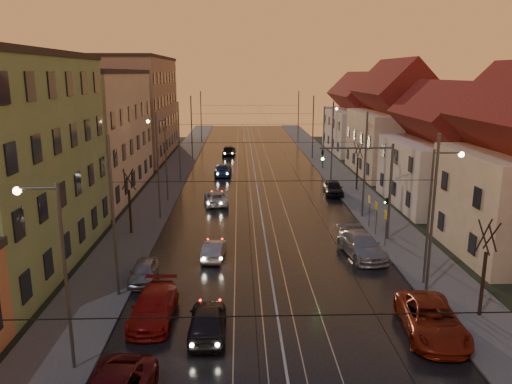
{
  "coord_description": "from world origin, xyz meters",
  "views": [
    {
      "loc": [
        -1.86,
        -16.69,
        12.06
      ],
      "look_at": [
        -0.59,
        21.53,
        2.91
      ],
      "focal_mm": 35.0,
      "sensor_mm": 36.0,
      "label": 1
    }
  ],
  "objects": [
    {
      "name": "road",
      "position": [
        0.0,
        40.0,
        0.02
      ],
      "size": [
        16.0,
        120.0,
        0.04
      ],
      "primitive_type": "cube",
      "color": "black",
      "rests_on": "ground"
    },
    {
      "name": "sidewalk_left",
      "position": [
        -10.0,
        40.0,
        0.07
      ],
      "size": [
        4.0,
        120.0,
        0.15
      ],
      "primitive_type": "cube",
      "color": "#4C4C4C",
      "rests_on": "ground"
    },
    {
      "name": "sidewalk_right",
      "position": [
        10.0,
        40.0,
        0.07
      ],
      "size": [
        4.0,
        120.0,
        0.15
      ],
      "primitive_type": "cube",
      "color": "#4C4C4C",
      "rests_on": "ground"
    },
    {
      "name": "tram_rail_0",
      "position": [
        -2.2,
        40.0,
        0.06
      ],
      "size": [
        0.06,
        120.0,
        0.03
      ],
      "primitive_type": "cube",
      "color": "gray",
      "rests_on": "road"
    },
    {
      "name": "tram_rail_1",
      "position": [
        -0.77,
        40.0,
        0.06
      ],
      "size": [
        0.06,
        120.0,
        0.03
      ],
      "primitive_type": "cube",
      "color": "gray",
      "rests_on": "road"
    },
    {
      "name": "tram_rail_2",
      "position": [
        0.77,
        40.0,
        0.06
      ],
      "size": [
        0.06,
        120.0,
        0.03
      ],
      "primitive_type": "cube",
      "color": "gray",
      "rests_on": "road"
    },
    {
      "name": "tram_rail_3",
      "position": [
        2.2,
        40.0,
        0.06
      ],
      "size": [
        0.06,
        120.0,
        0.03
      ],
      "primitive_type": "cube",
      "color": "gray",
      "rests_on": "road"
    },
    {
      "name": "apartment_left_2",
      "position": [
        -17.5,
        34.0,
        6.0
      ],
      "size": [
        10.0,
        20.0,
        12.0
      ],
      "primitive_type": "cube",
      "color": "tan",
      "rests_on": "ground"
    },
    {
      "name": "apartment_left_3",
      "position": [
        -17.5,
        58.0,
        7.0
      ],
      "size": [
        10.0,
        24.0,
        14.0
      ],
      "primitive_type": "cube",
      "color": "#8C705A",
      "rests_on": "ground"
    },
    {
      "name": "house_right_2",
      "position": [
        17.0,
        28.0,
        4.64
      ],
      "size": [
        9.18,
        12.24,
        9.2
      ],
      "color": "silver",
      "rests_on": "ground"
    },
    {
      "name": "house_right_3",
      "position": [
        17.0,
        43.0,
        5.8
      ],
      "size": [
        9.18,
        14.28,
        11.5
      ],
      "color": "#BDAD91",
      "rests_on": "ground"
    },
    {
      "name": "house_right_4",
      "position": [
        17.0,
        61.0,
        5.05
      ],
      "size": [
        9.18,
        16.32,
        10.0
      ],
      "color": "silver",
      "rests_on": "ground"
    },
    {
      "name": "catenary_pole_l_1",
      "position": [
        -8.6,
        9.0,
        4.5
      ],
      "size": [
        0.16,
        0.16,
        9.0
      ],
      "primitive_type": "cylinder",
      "color": "#595B60",
      "rests_on": "ground"
    },
    {
      "name": "catenary_pole_r_1",
      "position": [
        8.6,
        9.0,
        4.5
      ],
      "size": [
        0.16,
        0.16,
        9.0
      ],
      "primitive_type": "cylinder",
      "color": "#595B60",
      "rests_on": "ground"
    },
    {
      "name": "catenary_pole_l_2",
      "position": [
        -8.6,
        24.0,
        4.5
      ],
      "size": [
        0.16,
        0.16,
        9.0
      ],
      "primitive_type": "cylinder",
      "color": "#595B60",
      "rests_on": "ground"
    },
    {
      "name": "catenary_pole_r_2",
      "position": [
        8.6,
        24.0,
        4.5
      ],
      "size": [
        0.16,
        0.16,
        9.0
      ],
      "primitive_type": "cylinder",
      "color": "#595B60",
      "rests_on": "ground"
    },
    {
      "name": "catenary_pole_l_3",
      "position": [
        -8.6,
        39.0,
        4.5
      ],
      "size": [
        0.16,
        0.16,
        9.0
      ],
      "primitive_type": "cylinder",
      "color": "#595B60",
      "rests_on": "ground"
    },
    {
      "name": "catenary_pole_r_3",
      "position": [
        8.6,
        39.0,
        4.5
      ],
      "size": [
        0.16,
        0.16,
        9.0
      ],
      "primitive_type": "cylinder",
      "color": "#595B60",
      "rests_on": "ground"
    },
    {
      "name": "catenary_pole_l_4",
      "position": [
        -8.6,
        54.0,
        4.5
      ],
      "size": [
        0.16,
        0.16,
        9.0
      ],
      "primitive_type": "cylinder",
      "color": "#595B60",
      "rests_on": "ground"
    },
    {
      "name": "catenary_pole_r_4",
      "position": [
        8.6,
        54.0,
        4.5
      ],
      "size": [
        0.16,
        0.16,
        9.0
      ],
      "primitive_type": "cylinder",
      "color": "#595B60",
      "rests_on": "ground"
    },
    {
      "name": "catenary_pole_l_5",
      "position": [
        -8.6,
        72.0,
        4.5
      ],
      "size": [
        0.16,
        0.16,
        9.0
      ],
      "primitive_type": "cylinder",
      "color": "#595B60",
      "rests_on": "ground"
    },
    {
      "name": "catenary_pole_r_5",
      "position": [
        8.6,
        72.0,
        4.5
      ],
      "size": [
        0.16,
        0.16,
        9.0
      ],
      "primitive_type": "cylinder",
      "color": "#595B60",
      "rests_on": "ground"
    },
    {
      "name": "street_lamp_0",
      "position": [
        -9.1,
        2.0,
        4.89
      ],
      "size": [
        1.75,
        0.32,
        8.0
      ],
      "color": "#595B60",
      "rests_on": "ground"
    },
    {
      "name": "street_lamp_1",
      "position": [
        9.1,
        10.0,
        4.89
      ],
      "size": [
        1.75,
        0.32,
        8.0
      ],
      "color": "#595B60",
      "rests_on": "ground"
    },
    {
      "name": "street_lamp_2",
      "position": [
        -9.1,
        30.0,
        4.89
      ],
      "size": [
        1.75,
        0.32,
        8.0
      ],
      "color": "#595B60",
      "rests_on": "ground"
    },
    {
      "name": "street_lamp_3",
      "position": [
        9.1,
        46.0,
        4.89
      ],
      "size": [
        1.75,
        0.32,
        8.0
      ],
      "color": "#595B60",
      "rests_on": "ground"
    },
    {
      "name": "traffic_light_mast",
      "position": [
        7.99,
        18.0,
        4.6
      ],
      "size": [
        5.3,
        0.32,
        7.2
      ],
      "color": "#595B60",
      "rests_on": "ground"
    },
    {
      "name": "bare_tree_0",
      "position": [
        -10.2,
        20.0,
        2.49
      ],
      "size": [
        1.09,
        1.09,
        5.11
      ],
      "color": "black",
      "rests_on": "ground"
    },
    {
      "name": "bare_tree_1",
      "position": [
        10.2,
        6.0,
        2.49
      ],
      "size": [
        1.09,
        1.09,
        5.11
      ],
      "color": "black",
      "rests_on": "ground"
    },
    {
      "name": "bare_tree_2",
      "position": [
        10.4,
        34.0,
        2.49
      ],
      "size": [
        1.09,
        1.09,
        5.11
      ],
      "color": "black",
      "rests_on": "ground"
    },
    {
      "name": "driving_car_0",
      "position": [
        -3.43,
        4.76,
        0.74
      ],
      "size": [
        1.78,
        4.34,
        1.47
      ],
      "primitive_type": "imported",
      "rotation": [
        0.0,
        0.0,
        3.15
      ],
      "color": "black",
      "rests_on": "ground"
    },
    {
      "name": "driving_car_1",
      "position": [
        -3.62,
        14.72,
        0.61
      ],
      "size": [
        1.6,
        3.8,
        1.22
      ],
      "primitive_type": "imported",
      "rotation": [
        0.0,
        0.0,
        3.06
      ],
      "color": "#939398",
      "rests_on": "ground"
    },
    {
      "name": "driving_car_2",
      "position": [
        -4.13,
        28.82,
        0.62
      ],
      "size": [
        2.57,
        4.68,
        1.24
      ],
      "primitive_type": "imported",
      "rotation": [
        0.0,
        0.0,
        3.26
      ],
      "color": "#BABABA",
      "rests_on": "ground"
    },
    {
      "name": "driving_car_3",
      "position": [
        -3.88,
        42.41,
        0.71
      ],
      "size": [
        2.07,
        4.9,
        1.41
      ],
      "primitive_type": "imported",
      "rotation": [
        0.0,
        0.0,
        3.12
      ],
      "color": "navy",
      "rests_on": "ground"
    },
    {
      "name": "driving_car_4",
      "position": [
        -3.46,
        57.41,
        0.76
      ],
      "size": [
        2.13,
        4.59,
        1.52
      ],
      "primitive_type": "imported",
      "rotation": [
        0.0,
        0.0,
        3.06
      ],
      "color": "black",
      "rests_on": "ground"
    },
    {
      "name": "parked_left_2",
      "position": [
        -6.2,
        6.29,
        0.72
      ],
      "size": [
        2.12,
        5.02,
        1.45
      ],
      "primitive_type": "imported",
      "rotation": [
        0.0,
        0.0,
        -0.02
      ],
      "color": "maroon",
      "rests_on": "ground"
    },
    {
      "name": "parked_left_3",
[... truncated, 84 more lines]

